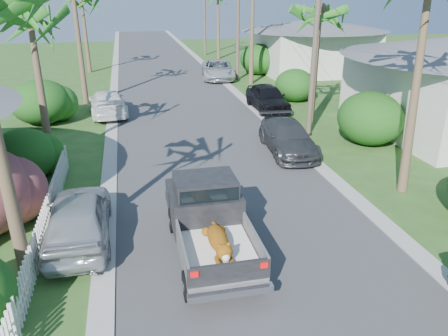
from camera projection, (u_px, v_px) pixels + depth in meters
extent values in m
plane|color=#2C531F|center=(300.00, 327.00, 9.61)|extent=(120.00, 120.00, 0.00)
cube|color=#38383A|center=(174.00, 90.00, 32.19)|extent=(8.00, 100.00, 0.02)
cube|color=#A5A39E|center=(114.00, 93.00, 31.32)|extent=(0.60, 100.00, 0.06)
cube|color=#A5A39E|center=(230.00, 87.00, 33.04)|extent=(0.60, 100.00, 0.06)
cylinder|color=black|center=(189.00, 286.00, 10.35)|extent=(0.28, 0.76, 0.76)
cylinder|color=black|center=(258.00, 276.00, 10.69)|extent=(0.28, 0.76, 0.76)
cylinder|color=black|center=(174.00, 220.00, 13.28)|extent=(0.28, 0.76, 0.76)
cylinder|color=black|center=(228.00, 214.00, 13.62)|extent=(0.28, 0.76, 0.76)
cube|color=gray|center=(219.00, 258.00, 11.01)|extent=(1.90, 2.40, 0.24)
cube|color=gray|center=(182.00, 249.00, 10.69)|extent=(0.06, 2.40, 0.55)
cube|color=gray|center=(254.00, 240.00, 11.05)|extent=(0.06, 2.40, 0.55)
cube|color=black|center=(229.00, 273.00, 9.82)|extent=(1.92, 0.08, 0.52)
cube|color=silver|center=(231.00, 293.00, 9.84)|extent=(1.98, 0.18, 0.18)
cube|color=red|center=(194.00, 274.00, 9.57)|extent=(0.18, 0.05, 0.14)
cube|color=red|center=(264.00, 265.00, 9.89)|extent=(0.18, 0.05, 0.14)
cube|color=black|center=(205.00, 209.00, 12.52)|extent=(1.94, 1.65, 1.10)
cube|color=black|center=(205.00, 186.00, 12.25)|extent=(1.70, 1.35, 0.55)
cube|color=black|center=(210.00, 197.00, 11.65)|extent=(1.60, 0.05, 0.45)
cube|color=black|center=(199.00, 195.00, 13.71)|extent=(1.94, 1.20, 0.80)
cube|color=white|center=(219.00, 251.00, 10.94)|extent=(1.70, 2.10, 0.16)
ellipsoid|color=orange|center=(218.00, 238.00, 10.91)|extent=(0.48, 1.25, 0.43)
sphere|color=orange|center=(224.00, 252.00, 10.21)|extent=(0.40, 0.40, 0.40)
ellipsoid|color=white|center=(218.00, 242.00, 10.95)|extent=(0.32, 0.86, 0.18)
imported|color=#323538|center=(288.00, 138.00, 19.73)|extent=(2.19, 4.81, 1.36)
imported|color=black|center=(267.00, 98.00, 26.65)|extent=(1.87, 4.54, 1.54)
imported|color=silver|center=(218.00, 70.00, 36.04)|extent=(3.18, 5.71, 1.51)
imported|color=silver|center=(78.00, 217.00, 12.66)|extent=(1.85, 4.48, 1.52)
imported|color=white|center=(108.00, 103.00, 25.59)|extent=(2.50, 5.12, 1.43)
cone|color=brown|center=(0.00, 153.00, 9.75)|extent=(0.36, 0.71, 7.01)
cone|color=brown|center=(40.00, 89.00, 17.91)|extent=(0.36, 0.61, 6.21)
cone|color=brown|center=(79.00, 40.00, 26.77)|extent=(0.36, 0.36, 8.00)
cone|color=brown|center=(86.00, 35.00, 37.79)|extent=(0.36, 0.75, 6.51)
cone|color=brown|center=(416.00, 89.00, 14.87)|extent=(0.36, 0.73, 7.51)
cone|color=brown|center=(315.00, 68.00, 23.34)|extent=(0.36, 0.54, 6.01)
cone|color=brown|center=(252.00, 30.00, 32.78)|extent=(0.36, 0.36, 8.20)
cone|color=brown|center=(218.00, 25.00, 45.76)|extent=(0.36, 0.63, 6.81)
ellipsoid|color=#194012|center=(24.00, 155.00, 16.78)|extent=(2.40, 2.64, 2.00)
ellipsoid|color=#194012|center=(41.00, 102.00, 23.82)|extent=(3.20, 3.52, 2.40)
ellipsoid|color=#194012|center=(370.00, 118.00, 20.63)|extent=(3.00, 3.30, 2.50)
ellipsoid|color=#194012|center=(295.00, 85.00, 28.78)|extent=(2.60, 2.86, 2.10)
ellipsoid|color=#194012|center=(259.00, 59.00, 37.82)|extent=(3.20, 3.52, 2.60)
cube|color=white|center=(47.00, 218.00, 13.19)|extent=(0.10, 11.00, 1.00)
cube|color=silver|center=(313.00, 52.00, 38.63)|extent=(9.00, 8.00, 3.60)
cone|color=#595B60|center=(315.00, 24.00, 37.76)|extent=(6.48, 6.48, 1.00)
cylinder|color=brown|center=(315.00, 44.00, 20.77)|extent=(0.26, 0.26, 9.00)
cylinder|color=brown|center=(238.00, 22.00, 34.32)|extent=(0.26, 0.26, 9.00)
cylinder|color=brown|center=(205.00, 13.00, 47.87)|extent=(0.26, 0.26, 9.00)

